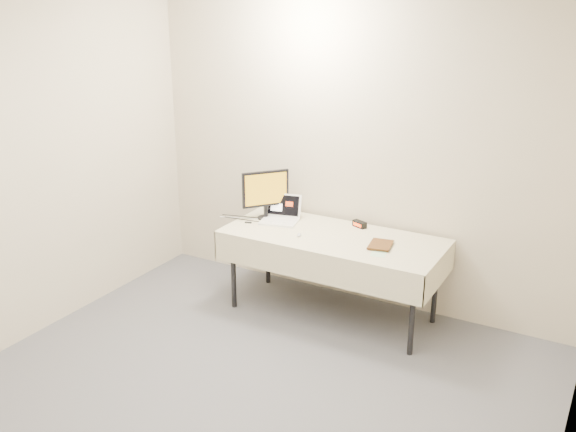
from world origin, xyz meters
The scene contains 9 objects.
back_wall centered at (0.00, 2.50, 1.35)m, with size 4.00×0.10×2.70m, color beige.
table centered at (0.00, 2.05, 0.68)m, with size 1.86×0.81×0.74m.
laptop centered at (-0.57, 2.16, 0.79)m, with size 0.38×0.36×0.22m.
monitor centered at (-0.72, 2.14, 1.00)m, with size 0.30×0.35×0.44m.
book centered at (0.35, 2.00, 0.86)m, with size 0.18×0.02×0.24m, color brown.
alarm_clock centered at (0.11, 2.34, 0.76)m, with size 0.14×0.10×0.05m.
clicker centered at (-0.24, 1.90, 0.75)m, with size 0.04×0.08×0.02m, color #BCBCBF.
paper_form centered at (0.46, 1.94, 0.74)m, with size 0.11×0.29×0.00m, color #BCEDBC.
usb_dongle centered at (-0.79, 1.96, 0.74)m, with size 0.06×0.02×0.01m, color black.
Camera 1 is at (2.13, -2.52, 2.67)m, focal length 40.00 mm.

